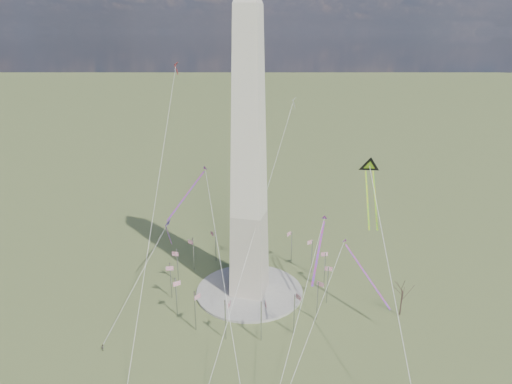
% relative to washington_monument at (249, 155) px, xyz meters
% --- Properties ---
extents(ground, '(2000.00, 2000.00, 0.00)m').
position_rel_washington_monument_xyz_m(ground, '(0.00, 0.00, -47.95)').
color(ground, '#4F562B').
rests_on(ground, ground).
extents(plaza, '(36.00, 36.00, 0.80)m').
position_rel_washington_monument_xyz_m(plaza, '(0.00, 0.00, -47.55)').
color(plaza, '#A19C93').
rests_on(plaza, ground).
extents(washington_monument, '(15.56, 15.56, 100.00)m').
position_rel_washington_monument_xyz_m(washington_monument, '(0.00, 0.00, 0.00)').
color(washington_monument, '#A9A18E').
rests_on(washington_monument, plaza).
extents(flagpole_ring, '(54.40, 54.40, 13.00)m').
position_rel_washington_monument_xyz_m(flagpole_ring, '(-0.00, -0.00, -40.68)').
color(flagpole_ring, '#B1B3B7').
rests_on(flagpole_ring, ground).
extents(tree_near, '(7.23, 7.23, 12.66)m').
position_rel_washington_monument_xyz_m(tree_near, '(48.94, -0.98, -38.93)').
color(tree_near, '#422E28').
rests_on(tree_near, ground).
extents(person_west, '(1.11, 1.11, 1.82)m').
position_rel_washington_monument_xyz_m(person_west, '(-31.57, -39.02, -47.05)').
color(person_west, gray).
rests_on(person_west, ground).
extents(kite_delta_black, '(7.57, 19.92, 16.32)m').
position_rel_washington_monument_xyz_m(kite_delta_black, '(36.09, 3.61, -2.95)').
color(kite_delta_black, black).
rests_on(kite_delta_black, ground).
extents(kite_diamond_purple, '(2.29, 3.39, 10.33)m').
position_rel_washington_monument_xyz_m(kite_diamond_purple, '(-32.00, 6.82, -29.89)').
color(kite_diamond_purple, navy).
rests_on(kite_diamond_purple, ground).
extents(kite_streamer_left, '(1.81, 19.17, 13.16)m').
position_rel_washington_monument_xyz_m(kite_streamer_left, '(24.19, -12.42, -20.43)').
color(kite_streamer_left, red).
rests_on(kite_streamer_left, ground).
extents(kite_streamer_mid, '(7.49, 18.46, 13.17)m').
position_rel_washington_monument_xyz_m(kite_streamer_mid, '(-18.70, -1.18, -11.44)').
color(kite_streamer_mid, red).
rests_on(kite_streamer_mid, ground).
extents(kite_streamer_right, '(16.33, 15.76, 14.71)m').
position_rel_washington_monument_xyz_m(kite_streamer_right, '(35.50, -0.04, -32.52)').
color(kite_streamer_right, red).
rests_on(kite_streamer_right, ground).
extents(kite_small_red, '(1.29, 2.08, 4.73)m').
position_rel_washington_monument_xyz_m(kite_small_red, '(-35.84, 30.33, 23.92)').
color(kite_small_red, red).
rests_on(kite_small_red, ground).
extents(kite_small_white, '(1.35, 2.04, 4.42)m').
position_rel_washington_monument_xyz_m(kite_small_white, '(4.62, 51.72, 9.78)').
color(kite_small_white, white).
rests_on(kite_small_white, ground).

